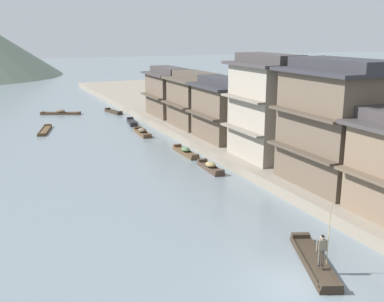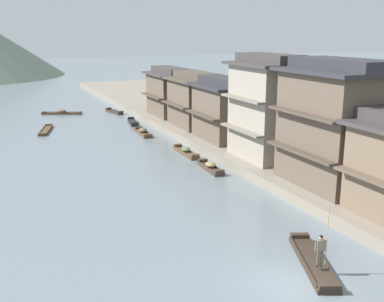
% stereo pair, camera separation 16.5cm
% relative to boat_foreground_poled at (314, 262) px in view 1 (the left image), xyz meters
% --- Properties ---
extents(ground_plane, '(400.00, 400.00, 0.00)m').
position_rel_boat_foreground_poled_xyz_m(ground_plane, '(-2.11, -1.22, -0.15)').
color(ground_plane, slate).
extents(riverbank_right, '(18.00, 110.00, 0.78)m').
position_rel_boat_foreground_poled_xyz_m(riverbank_right, '(12.95, 28.78, 0.24)').
color(riverbank_right, gray).
rests_on(riverbank_right, ground).
extents(boat_foreground_poled, '(3.12, 5.57, 0.46)m').
position_rel_boat_foreground_poled_xyz_m(boat_foreground_poled, '(0.00, 0.00, 0.00)').
color(boat_foreground_poled, '#33281E').
rests_on(boat_foreground_poled, ground).
extents(boatman_person, '(0.54, 0.35, 3.04)m').
position_rel_boat_foreground_poled_xyz_m(boatman_person, '(-0.35, -0.92, 1.32)').
color(boatman_person, black).
rests_on(boatman_person, boat_foreground_poled).
extents(boat_moored_nearest, '(1.72, 4.17, 0.49)m').
position_rel_boat_foreground_poled_xyz_m(boat_moored_nearest, '(2.20, 47.81, 0.02)').
color(boat_moored_nearest, '#33281E').
rests_on(boat_moored_nearest, ground).
extents(boat_moored_second, '(0.88, 4.62, 0.70)m').
position_rel_boat_foreground_poled_xyz_m(boat_moored_second, '(2.56, 22.29, 0.09)').
color(boat_moored_second, brown).
rests_on(boat_moored_second, ground).
extents(boat_moored_third, '(2.32, 5.62, 0.35)m').
position_rel_boat_foreground_poled_xyz_m(boat_moored_third, '(-8.35, 38.55, -0.03)').
color(boat_moored_third, brown).
rests_on(boat_moored_third, ground).
extents(boat_moored_far, '(5.44, 3.11, 0.69)m').
position_rel_boat_foreground_poled_xyz_m(boat_moored_far, '(-4.89, 49.64, 0.07)').
color(boat_moored_far, brown).
rests_on(boat_moored_far, ground).
extents(boat_midriver_drifting, '(1.52, 4.16, 0.54)m').
position_rel_boat_foreground_poled_xyz_m(boat_midriver_drifting, '(2.27, 38.83, 0.03)').
color(boat_midriver_drifting, '#232326').
rests_on(boat_midriver_drifting, ground).
extents(boat_midriver_upstream, '(1.07, 3.94, 0.71)m').
position_rel_boat_foreground_poled_xyz_m(boat_midriver_upstream, '(2.45, 16.71, 0.11)').
color(boat_midriver_upstream, '#423328').
rests_on(boat_midriver_upstream, ground).
extents(boat_upstream_distant, '(1.21, 4.54, 0.73)m').
position_rel_boat_foreground_poled_xyz_m(boat_upstream_distant, '(1.55, 32.40, 0.11)').
color(boat_upstream_distant, brown).
rests_on(boat_upstream_distant, ground).
extents(house_waterfront_second, '(6.57, 7.80, 8.74)m').
position_rel_boat_foreground_poled_xyz_m(house_waterfront_second, '(7.91, 8.04, 4.92)').
color(house_waterfront_second, brown).
rests_on(house_waterfront_second, riverbank_right).
extents(house_waterfront_tall, '(5.37, 6.92, 8.74)m').
position_rel_boat_foreground_poled_xyz_m(house_waterfront_tall, '(7.30, 16.00, 4.93)').
color(house_waterfront_tall, gray).
rests_on(house_waterfront_tall, riverbank_right).
extents(house_waterfront_narrow, '(5.50, 7.29, 6.14)m').
position_rel_boat_foreground_poled_xyz_m(house_waterfront_narrow, '(7.37, 23.75, 3.63)').
color(house_waterfront_narrow, brown).
rests_on(house_waterfront_narrow, riverbank_right).
extents(house_waterfront_far, '(5.66, 7.39, 6.14)m').
position_rel_boat_foreground_poled_xyz_m(house_waterfront_far, '(7.45, 30.97, 3.63)').
color(house_waterfront_far, brown).
rests_on(house_waterfront_far, riverbank_right).
extents(house_waterfront_end, '(5.43, 7.58, 6.14)m').
position_rel_boat_foreground_poled_xyz_m(house_waterfront_end, '(7.34, 38.77, 3.63)').
color(house_waterfront_end, brown).
rests_on(house_waterfront_end, riverbank_right).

